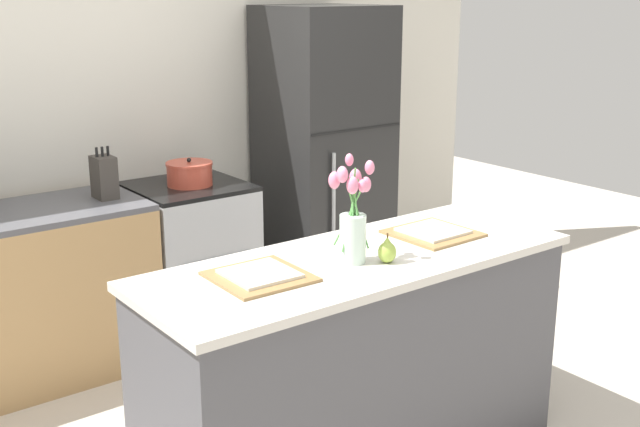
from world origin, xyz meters
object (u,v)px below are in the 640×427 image
(flower_vase, at_px, (352,220))
(knife_block, at_px, (104,177))
(stove_range, at_px, (191,260))
(refrigerator, at_px, (324,158))
(pear_figurine, at_px, (387,251))
(plate_setting_left, at_px, (260,276))
(cooking_pot, at_px, (190,174))
(plate_setting_right, at_px, (433,232))

(flower_vase, relative_size, knife_block, 1.54)
(stove_range, distance_m, refrigerator, 1.06)
(pear_figurine, relative_size, plate_setting_left, 0.35)
(refrigerator, xyz_separation_m, pear_figurine, (-1.01, -1.72, 0.05))
(stove_range, relative_size, cooking_pot, 3.46)
(refrigerator, xyz_separation_m, flower_vase, (-1.11, -1.63, 0.17))
(refrigerator, relative_size, knife_block, 6.81)
(stove_range, height_order, flower_vase, flower_vase)
(stove_range, distance_m, knife_block, 0.73)
(flower_vase, relative_size, plate_setting_left, 1.23)
(stove_range, bearing_deg, knife_block, -178.93)
(refrigerator, distance_m, knife_block, 1.43)
(flower_vase, distance_m, plate_setting_left, 0.42)
(flower_vase, distance_m, cooking_pot, 1.62)
(flower_vase, bearing_deg, cooking_pot, 84.21)
(flower_vase, bearing_deg, plate_setting_left, 170.45)
(pear_figurine, bearing_deg, plate_setting_left, 162.88)
(flower_vase, xyz_separation_m, knife_block, (-0.32, 1.62, -0.09))
(stove_range, bearing_deg, plate_setting_right, -77.75)
(refrigerator, relative_size, pear_figurine, 15.69)
(plate_setting_right, height_order, knife_block, knife_block)
(stove_range, height_order, plate_setting_left, plate_setting_left)
(plate_setting_left, xyz_separation_m, cooking_pot, (0.54, 1.55, 0.02))
(flower_vase, height_order, pear_figurine, flower_vase)
(stove_range, xyz_separation_m, plate_setting_right, (0.34, -1.57, 0.49))
(stove_range, xyz_separation_m, knife_block, (-0.48, -0.01, 0.56))
(plate_setting_left, bearing_deg, knife_block, 87.81)
(cooking_pot, height_order, knife_block, knife_block)
(pear_figurine, xyz_separation_m, knife_block, (-0.43, 1.71, 0.03))
(plate_setting_left, distance_m, plate_setting_right, 0.88)
(flower_vase, bearing_deg, knife_block, 101.18)
(pear_figurine, bearing_deg, flower_vase, 140.77)
(flower_vase, distance_m, knife_block, 1.66)
(plate_setting_right, distance_m, knife_block, 1.76)
(flower_vase, relative_size, plate_setting_right, 1.23)
(pear_figurine, xyz_separation_m, cooking_pot, (0.06, 1.69, -0.02))
(flower_vase, height_order, plate_setting_right, flower_vase)
(plate_setting_right, xyz_separation_m, cooking_pot, (-0.34, 1.55, 0.02))
(flower_vase, distance_m, plate_setting_right, 0.53)
(knife_block, bearing_deg, flower_vase, -78.82)
(refrigerator, relative_size, plate_setting_left, 5.47)
(plate_setting_left, bearing_deg, flower_vase, -9.55)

